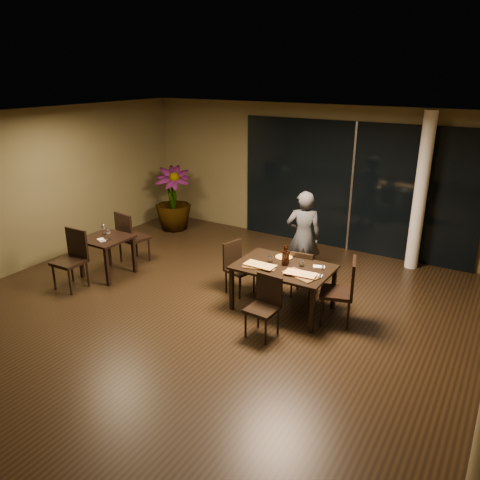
# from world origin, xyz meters

# --- Properties ---
(ground) EXTENTS (8.00, 8.00, 0.00)m
(ground) POSITION_xyz_m (0.00, 0.00, 0.00)
(ground) COLOR black
(ground) RESTS_ON ground
(wall_back) EXTENTS (8.00, 0.10, 3.00)m
(wall_back) POSITION_xyz_m (0.00, 4.05, 1.50)
(wall_back) COLOR #4E462A
(wall_back) RESTS_ON ground
(wall_left) EXTENTS (0.10, 8.00, 3.00)m
(wall_left) POSITION_xyz_m (-4.05, 0.00, 1.50)
(wall_left) COLOR #4E462A
(wall_left) RESTS_ON ground
(ceiling) EXTENTS (8.00, 8.00, 0.04)m
(ceiling) POSITION_xyz_m (0.00, 0.00, 3.02)
(ceiling) COLOR white
(ceiling) RESTS_ON wall_back
(window_panel) EXTENTS (5.00, 0.06, 2.70)m
(window_panel) POSITION_xyz_m (1.00, 3.96, 1.35)
(window_panel) COLOR black
(window_panel) RESTS_ON ground
(column) EXTENTS (0.24, 0.24, 3.00)m
(column) POSITION_xyz_m (2.40, 3.65, 1.50)
(column) COLOR white
(column) RESTS_ON ground
(main_table) EXTENTS (1.50, 1.00, 0.75)m
(main_table) POSITION_xyz_m (1.00, 0.80, 0.68)
(main_table) COLOR black
(main_table) RESTS_ON ground
(side_table) EXTENTS (0.80, 0.80, 0.75)m
(side_table) POSITION_xyz_m (-2.40, 0.30, 0.62)
(side_table) COLOR black
(side_table) RESTS_ON ground
(chair_main_far) EXTENTS (0.43, 0.43, 0.84)m
(chair_main_far) POSITION_xyz_m (1.09, 1.35, 0.47)
(chair_main_far) COLOR black
(chair_main_far) RESTS_ON ground
(chair_main_near) EXTENTS (0.44, 0.44, 0.90)m
(chair_main_near) POSITION_xyz_m (1.12, -0.01, 0.50)
(chair_main_near) COLOR black
(chair_main_near) RESTS_ON ground
(chair_main_left) EXTENTS (0.51, 0.51, 0.90)m
(chair_main_left) POSITION_xyz_m (0.03, 0.96, 0.50)
(chair_main_left) COLOR black
(chair_main_left) RESTS_ON ground
(chair_main_right) EXTENTS (0.60, 0.60, 1.04)m
(chair_main_right) POSITION_xyz_m (1.97, 0.87, 0.58)
(chair_main_right) COLOR black
(chair_main_right) RESTS_ON ground
(chair_side_far) EXTENTS (0.56, 0.56, 1.06)m
(chair_side_far) POSITION_xyz_m (-2.44, 0.95, 0.59)
(chair_side_far) COLOR black
(chair_side_far) RESTS_ON ground
(chair_side_near) EXTENTS (0.50, 0.50, 1.05)m
(chair_side_near) POSITION_xyz_m (-2.54, -0.36, 0.58)
(chair_side_near) COLOR black
(chair_side_near) RESTS_ON ground
(diner) EXTENTS (0.68, 0.57, 1.69)m
(diner) POSITION_xyz_m (0.81, 1.97, 0.84)
(diner) COLOR #292B2E
(diner) RESTS_ON ground
(potted_plant) EXTENTS (1.16, 1.16, 1.51)m
(potted_plant) POSITION_xyz_m (-3.06, 3.06, 0.76)
(potted_plant) COLOR #174718
(potted_plant) RESTS_ON ground
(pizza_board_left) EXTENTS (0.57, 0.38, 0.01)m
(pizza_board_left) POSITION_xyz_m (0.69, 0.58, 0.76)
(pizza_board_left) COLOR #412915
(pizza_board_left) RESTS_ON main_table
(pizza_board_right) EXTENTS (0.60, 0.43, 0.01)m
(pizza_board_right) POSITION_xyz_m (1.37, 0.61, 0.76)
(pizza_board_right) COLOR #4B3318
(pizza_board_right) RESTS_ON main_table
(oblong_pizza_left) EXTENTS (0.47, 0.22, 0.02)m
(oblong_pizza_left) POSITION_xyz_m (0.69, 0.58, 0.77)
(oblong_pizza_left) COLOR maroon
(oblong_pizza_left) RESTS_ON pizza_board_left
(oblong_pizza_right) EXTENTS (0.48, 0.25, 0.02)m
(oblong_pizza_right) POSITION_xyz_m (1.37, 0.61, 0.77)
(oblong_pizza_right) COLOR #6E0909
(oblong_pizza_right) RESTS_ON pizza_board_right
(round_pizza) EXTENTS (0.27, 0.27, 0.01)m
(round_pizza) POSITION_xyz_m (0.85, 1.11, 0.76)
(round_pizza) COLOR red
(round_pizza) RESTS_ON main_table
(bottle_a) EXTENTS (0.07, 0.07, 0.33)m
(bottle_a) POSITION_xyz_m (0.99, 0.84, 0.91)
(bottle_a) COLOR black
(bottle_a) RESTS_ON main_table
(bottle_b) EXTENTS (0.07, 0.07, 0.30)m
(bottle_b) POSITION_xyz_m (1.01, 0.85, 0.90)
(bottle_b) COLOR black
(bottle_b) RESTS_ON main_table
(bottle_c) EXTENTS (0.07, 0.07, 0.31)m
(bottle_c) POSITION_xyz_m (0.99, 0.93, 0.90)
(bottle_c) COLOR black
(bottle_c) RESTS_ON main_table
(tumbler_left) EXTENTS (0.08, 0.08, 0.09)m
(tumbler_left) POSITION_xyz_m (0.74, 0.84, 0.80)
(tumbler_left) COLOR white
(tumbler_left) RESTS_ON main_table
(tumbler_right) EXTENTS (0.08, 0.08, 0.09)m
(tumbler_right) POSITION_xyz_m (1.24, 0.95, 0.80)
(tumbler_right) COLOR white
(tumbler_right) RESTS_ON main_table
(napkin_near) EXTENTS (0.19, 0.13, 0.01)m
(napkin_near) POSITION_xyz_m (1.58, 0.72, 0.76)
(napkin_near) COLOR silver
(napkin_near) RESTS_ON main_table
(napkin_far) EXTENTS (0.20, 0.16, 0.01)m
(napkin_far) POSITION_xyz_m (1.49, 1.05, 0.76)
(napkin_far) COLOR white
(napkin_far) RESTS_ON main_table
(wine_glass_a) EXTENTS (0.09, 0.09, 0.20)m
(wine_glass_a) POSITION_xyz_m (-2.53, 0.39, 0.85)
(wine_glass_a) COLOR white
(wine_glass_a) RESTS_ON side_table
(wine_glass_b) EXTENTS (0.08, 0.08, 0.19)m
(wine_glass_b) POSITION_xyz_m (-2.27, 0.26, 0.84)
(wine_glass_b) COLOR white
(wine_glass_b) RESTS_ON side_table
(side_napkin) EXTENTS (0.21, 0.17, 0.01)m
(side_napkin) POSITION_xyz_m (-2.35, 0.15, 0.76)
(side_napkin) COLOR white
(side_napkin) RESTS_ON side_table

